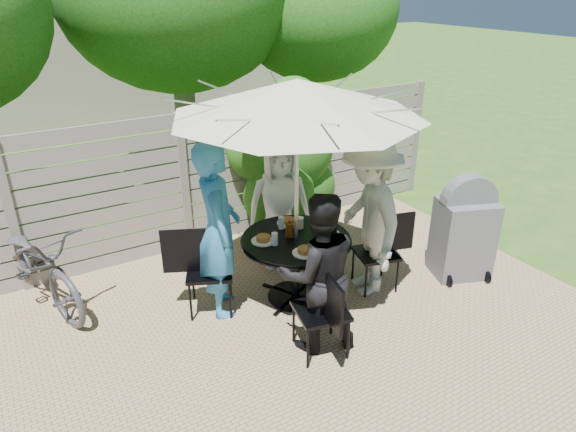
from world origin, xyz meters
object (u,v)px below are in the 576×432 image
plate_left (263,239)px  bicycle (37,264)px  person_right (369,217)px  coffee_cup (300,223)px  umbrella (297,98)px  glass_right (316,225)px  plate_extra (320,247)px  person_front (318,274)px  syrup_jug (290,230)px  glass_left (275,239)px  plate_right (328,232)px  patio_table (296,257)px  glass_back (281,223)px  plate_front (305,251)px  chair_back (277,240)px  chair_front (321,328)px  person_back (279,205)px  chair_left (209,286)px  chair_right (376,267)px  person_left (218,231)px  plate_back (288,222)px  bbq_grill (464,231)px

plate_left → bicycle: bearing=149.1°
person_right → coffee_cup: 0.77m
umbrella → glass_right: bearing=4.5°
umbrella → glass_right: umbrella is taller
plate_extra → glass_right: (0.20, 0.36, 0.05)m
person_front → syrup_jug: bearing=-86.1°
glass_left → plate_right: bearing=-7.9°
patio_table → glass_back: size_ratio=10.59×
plate_front → glass_back: 0.63m
chair_back → plate_left: chair_back is taller
plate_front → bicycle: (-2.36, 1.72, -0.30)m
plate_left → plate_extra: (0.43, -0.45, 0.00)m
umbrella → syrup_jug: (-0.04, 0.07, -1.43)m
plate_extra → glass_right: size_ratio=1.71×
chair_front → person_front: (0.04, 0.13, 0.52)m
plate_left → person_back: bearing=49.1°
chair_front → glass_left: (0.01, 0.90, 0.55)m
glass_back → chair_front: bearing=-102.5°
chair_left → syrup_jug: size_ratio=6.23×
person_right → plate_front: size_ratio=7.13×
chair_left → chair_right: (1.84, -0.58, -0.02)m
syrup_jug → plate_front: bearing=-99.1°
chair_front → bicycle: bicycle is taller
person_left → coffee_cup: size_ratio=16.00×
person_left → plate_back: (0.90, 0.09, -0.16)m
person_back → chair_back: bearing=90.0°
umbrella → plate_back: (0.11, 0.34, -1.48)m
chair_back → plate_front: chair_back is taller
umbrella → bicycle: bearing=150.8°
chair_right → glass_right: (-0.64, 0.31, 0.57)m
plate_back → plate_left: bearing=-152.5°
glass_left → person_front: bearing=-87.8°
patio_table → plate_right: (0.34, -0.11, 0.26)m
chair_right → coffee_cup: chair_right is taller
plate_front → person_back: bearing=72.5°
chair_front → glass_left: 1.06m
glass_back → chair_back: bearing=64.1°
person_right → bicycle: (-3.26, 1.63, -0.43)m
patio_table → chair_right: size_ratio=1.60×
syrup_jug → plate_extra: bearing=-73.0°
chair_back → bicycle: bicycle is taller
person_left → syrup_jug: (0.75, -0.18, -0.10)m
bicycle → chair_left: bearing=-53.2°
glass_left → bicycle: (-2.18, 1.40, -0.35)m
bbq_grill → plate_right: bearing=-175.3°
person_back → umbrella: bearing=-90.0°
person_front → plate_front: size_ratio=6.26×
chair_front → chair_back: bearing=-4.8°
person_front → umbrella: bearing=-90.0°
person_left → plate_back: person_left is taller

